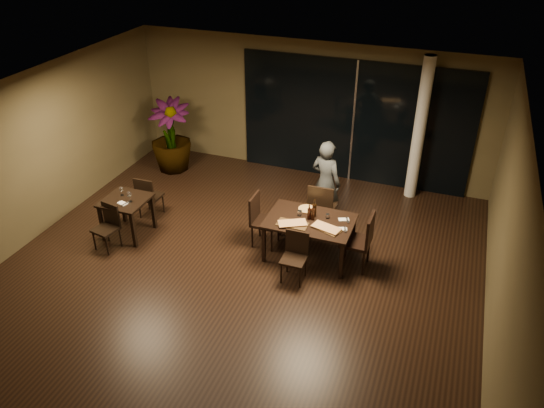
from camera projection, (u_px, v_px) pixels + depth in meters
The scene contains 33 objects.
ground at pixel (240, 269), 9.16m from camera, with size 8.00×8.00×0.00m, color black.
wall_back at pixel (310, 109), 11.66m from camera, with size 8.00×0.10×3.00m, color brown.
wall_front at pixel (70, 387), 5.13m from camera, with size 8.00×0.10×3.00m, color brown.
wall_left at pixel (32, 155), 9.60m from camera, with size 0.10×8.00×3.00m, color brown.
wall_right at pixel (510, 245), 7.19m from camera, with size 0.10×8.00×3.00m, color brown.
ceiling at pixel (233, 102), 7.62m from camera, with size 8.00×8.00×0.04m, color silver.
window_panel at pixel (354, 122), 11.37m from camera, with size 5.00×0.06×2.70m, color black.
column at pixel (419, 130), 10.62m from camera, with size 0.24×0.24×3.00m, color silver.
main_table at pixel (310, 224), 9.16m from camera, with size 1.50×1.00×0.75m.
side_table at pixel (126, 205), 9.80m from camera, with size 0.80×0.80×0.75m.
chair_main_far at pixel (321, 206), 9.86m from camera, with size 0.50×0.50×1.04m.
chair_main_near at pixel (295, 253), 8.74m from camera, with size 0.40×0.40×0.86m.
chair_main_left at pixel (261, 217), 9.57m from camera, with size 0.46×0.46×0.99m.
chair_main_right at pixel (362, 238), 8.92m from camera, with size 0.50×0.50×1.06m.
chair_side_far at pixel (148, 195), 10.37m from camera, with size 0.42×0.42×0.89m.
chair_side_near at pixel (108, 224), 9.52m from camera, with size 0.46×0.46×0.85m.
diner at pixel (326, 182), 10.09m from camera, with size 0.58×0.38×1.70m, color #303436.
potted_plant at pixel (171, 136), 12.03m from camera, with size 0.91×0.91×1.67m, color #184617.
pizza_board_left at pixel (292, 224), 9.00m from camera, with size 0.53×0.26×0.01m, color #422C15.
pizza_board_right at pixel (326, 229), 8.88m from camera, with size 0.51×0.25×0.01m, color #3E2A14.
oblong_pizza_left at pixel (292, 223), 8.99m from camera, with size 0.46×0.21×0.02m, color #681109, non-canonical shape.
oblong_pizza_right at pixel (326, 228), 8.87m from camera, with size 0.46×0.21×0.02m, color maroon, non-canonical shape.
round_pizza at pixel (307, 209), 9.42m from camera, with size 0.29×0.29×0.01m, color red.
bottle_a at pixel (309, 212), 9.08m from camera, with size 0.06×0.06×0.28m, color black, non-canonical shape.
bottle_b at pixel (313, 212), 9.07m from camera, with size 0.06×0.06×0.29m, color black, non-canonical shape.
bottle_c at pixel (314, 208), 9.14m from camera, with size 0.07×0.07×0.33m, color black, non-canonical shape.
tumbler_left at pixel (300, 213), 9.23m from camera, with size 0.08×0.08×0.09m, color white.
tumbler_right at pixel (328, 216), 9.16m from camera, with size 0.07×0.07×0.08m, color white.
napkin_near at pixel (342, 229), 8.87m from camera, with size 0.18×0.10×0.01m, color white.
napkin_far at pixel (344, 220), 9.12m from camera, with size 0.18×0.10×0.01m, color silver.
wine_glass_a at pixel (121, 191), 9.82m from camera, with size 0.07×0.07×0.16m, color white, non-canonical shape.
wine_glass_b at pixel (130, 197), 9.61m from camera, with size 0.09×0.09×0.19m, color white, non-canonical shape.
side_napkin at pixel (122, 203), 9.59m from camera, with size 0.18×0.11×0.01m, color white.
Camera 1 is at (3.06, -6.65, 5.65)m, focal length 35.00 mm.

